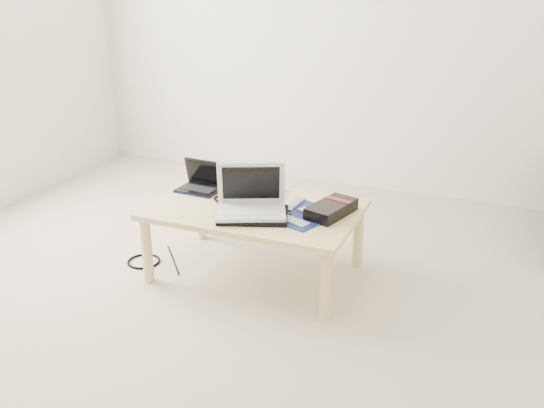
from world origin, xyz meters
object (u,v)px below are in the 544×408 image
at_px(coffee_table, 255,215).
at_px(white_laptop, 251,202).
at_px(netbook, 200,184).
at_px(gpu_box, 331,209).

relative_size(coffee_table, white_laptop, 2.63).
xyz_separation_m(coffee_table, white_laptop, (0.03, -0.10, 0.12)).
height_order(netbook, gpu_box, netbook).
bearing_deg(white_laptop, gpu_box, 21.82).
xyz_separation_m(coffee_table, gpu_box, (0.41, 0.05, 0.08)).
bearing_deg(gpu_box, white_laptop, -158.18).
bearing_deg(coffee_table, gpu_box, 7.16).
bearing_deg(gpu_box, netbook, 175.06).
relative_size(netbook, white_laptop, 0.59).
distance_m(netbook, gpu_box, 0.81).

